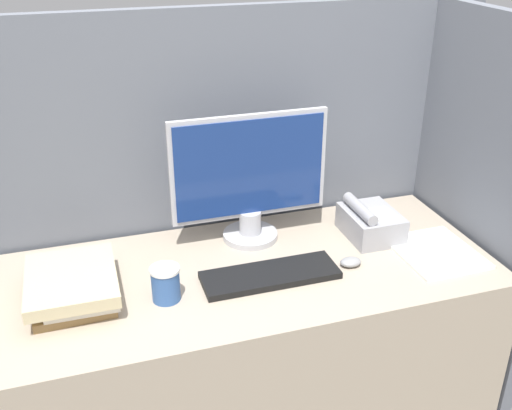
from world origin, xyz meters
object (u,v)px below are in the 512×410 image
object	(u,v)px
desk_telephone	(370,223)
monitor	(250,180)
mouse	(351,262)
coffee_cup	(166,284)
book_stack	(74,286)
keyboard	(270,275)

from	to	relation	value
desk_telephone	monitor	bearing A→B (deg)	164.21
mouse	coffee_cup	world-z (taller)	coffee_cup
mouse	book_stack	distance (m)	0.79
mouse	book_stack	bearing A→B (deg)	174.90
monitor	book_stack	distance (m)	0.61
monitor	desk_telephone	size ratio (longest dim) A/B	2.48
coffee_cup	desk_telephone	xyz separation A→B (m)	(0.69, 0.15, -0.00)
book_stack	keyboard	bearing A→B (deg)	-6.51
monitor	desk_telephone	distance (m)	0.42
keyboard	book_stack	size ratio (longest dim) A/B	1.36
keyboard	coffee_cup	bearing A→B (deg)	-177.52
keyboard	mouse	world-z (taller)	mouse
keyboard	book_stack	bearing A→B (deg)	173.49
keyboard	coffee_cup	world-z (taller)	coffee_cup
monitor	keyboard	xyz separation A→B (m)	(-0.01, -0.25, -0.19)
mouse	desk_telephone	distance (m)	0.21
coffee_cup	book_stack	distance (m)	0.25
keyboard	coffee_cup	xyz separation A→B (m)	(-0.30, -0.01, 0.04)
coffee_cup	keyboard	bearing A→B (deg)	2.48
keyboard	desk_telephone	world-z (taller)	desk_telephone
keyboard	mouse	xyz separation A→B (m)	(0.25, -0.01, 0.00)
desk_telephone	book_stack	bearing A→B (deg)	-175.16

